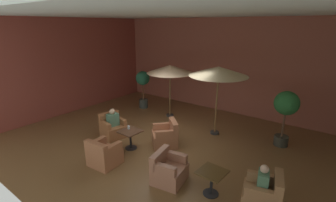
# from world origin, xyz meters

# --- Properties ---
(ground_plane) EXTENTS (10.49, 8.60, 0.02)m
(ground_plane) POSITION_xyz_m (0.00, 0.00, -0.01)
(ground_plane) COLOR brown
(wall_back_brick) EXTENTS (10.49, 0.08, 4.17)m
(wall_back_brick) POSITION_xyz_m (0.00, 4.26, 2.09)
(wall_back_brick) COLOR #97503F
(wall_back_brick) RESTS_ON ground_plane
(wall_left_accent) EXTENTS (0.08, 8.60, 4.17)m
(wall_left_accent) POSITION_xyz_m (-5.20, 0.00, 2.09)
(wall_left_accent) COLOR brown
(wall_left_accent) RESTS_ON ground_plane
(ceiling_slab) EXTENTS (10.49, 8.60, 0.06)m
(ceiling_slab) POSITION_xyz_m (0.00, 0.00, 4.20)
(ceiling_slab) COLOR silver
(ceiling_slab) RESTS_ON wall_back_brick
(cafe_table_front_left) EXTENTS (0.66, 0.66, 0.62)m
(cafe_table_front_left) POSITION_xyz_m (-0.46, -0.99, 0.46)
(cafe_table_front_left) COLOR black
(cafe_table_front_left) RESTS_ON ground_plane
(armchair_front_left_north) EXTENTS (0.87, 0.88, 0.87)m
(armchair_front_left_north) POSITION_xyz_m (-1.59, -0.75, 0.32)
(armchair_front_left_north) COLOR #9B5E38
(armchair_front_left_north) RESTS_ON ground_plane
(armchair_front_left_east) EXTENTS (0.83, 0.81, 0.81)m
(armchair_front_left_east) POSITION_xyz_m (-0.37, -2.14, 0.32)
(armchair_front_left_east) COLOR #A0603E
(armchair_front_left_east) RESTS_ON ground_plane
(armchair_front_left_south) EXTENTS (1.09, 1.09, 0.86)m
(armchair_front_left_south) POSITION_xyz_m (0.33, -0.13, 0.32)
(armchair_front_left_south) COLOR #A06142
(armchair_front_left_south) RESTS_ON ground_plane
(cafe_table_front_right) EXTENTS (0.65, 0.65, 0.62)m
(cafe_table_front_right) POSITION_xyz_m (2.69, -1.45, 0.45)
(cafe_table_front_right) COLOR black
(cafe_table_front_right) RESTS_ON ground_plane
(armchair_front_right_north) EXTENTS (0.86, 0.93, 0.80)m
(armchair_front_right_north) POSITION_xyz_m (1.57, -1.64, 0.31)
(armchair_front_right_north) COLOR #9B624A
(armchair_front_right_north) RESTS_ON ground_plane
(armchair_front_right_east) EXTENTS (0.95, 0.92, 0.85)m
(armchair_front_right_east) POSITION_xyz_m (3.81, -1.16, 0.32)
(armchair_front_right_east) COLOR #946640
(armchair_front_right_east) RESTS_ON ground_plane
(patio_umbrella_tall_red) EXTENTS (1.96, 1.96, 2.26)m
(patio_umbrella_tall_red) POSITION_xyz_m (-1.18, 2.14, 2.08)
(patio_umbrella_tall_red) COLOR #2D2D2D
(patio_umbrella_tall_red) RESTS_ON ground_plane
(patio_umbrella_center_beige) EXTENTS (2.05, 2.05, 2.50)m
(patio_umbrella_center_beige) POSITION_xyz_m (1.23, 1.69, 2.32)
(patio_umbrella_center_beige) COLOR #2D2D2D
(patio_umbrella_center_beige) RESTS_ON ground_plane
(potted_tree_left_corner) EXTENTS (0.78, 0.78, 1.87)m
(potted_tree_left_corner) POSITION_xyz_m (3.41, 2.19, 1.31)
(potted_tree_left_corner) COLOR #34332A
(potted_tree_left_corner) RESTS_ON ground_plane
(potted_tree_mid_left) EXTENTS (0.66, 0.66, 1.79)m
(potted_tree_mid_left) POSITION_xyz_m (-2.89, 2.30, 1.19)
(potted_tree_mid_left) COLOR #343933
(potted_tree_mid_left) RESTS_ON ground_plane
(patron_blue_shirt) EXTENTS (0.33, 0.43, 0.63)m
(patron_blue_shirt) POSITION_xyz_m (-1.55, -0.76, 0.71)
(patron_blue_shirt) COLOR #4D775B
(patron_blue_shirt) RESTS_ON ground_plane
(patron_by_window) EXTENTS (0.32, 0.43, 0.63)m
(patron_by_window) POSITION_xyz_m (3.76, -1.17, 0.69)
(patron_by_window) COLOR #497052
(patron_by_window) RESTS_ON ground_plane
(iced_drink_cup) EXTENTS (0.08, 0.08, 0.11)m
(iced_drink_cup) POSITION_xyz_m (-0.60, -0.91, 0.68)
(iced_drink_cup) COLOR white
(iced_drink_cup) RESTS_ON cafe_table_front_left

